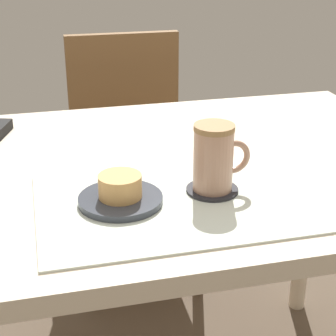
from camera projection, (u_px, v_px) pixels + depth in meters
The scene contains 7 objects.
dining_table at pixel (175, 196), 1.18m from camera, with size 1.12×0.79×0.71m.
wooden_chair at pixel (131, 146), 1.91m from camera, with size 0.43×0.43×0.82m.
placemat at pixel (174, 202), 0.98m from camera, with size 0.47×0.33×0.00m, color silver.
pastry_plate at pixel (121, 200), 0.97m from camera, with size 0.15×0.15×0.01m, color #333842.
pastry at pixel (120, 186), 0.96m from camera, with size 0.07×0.07×0.04m, color #E0A860.
coffee_coaster at pixel (212, 190), 1.01m from camera, with size 0.09×0.09×0.01m, color #232328.
coffee_mug at pixel (215, 157), 0.99m from camera, with size 0.11×0.07×0.12m.
Camera 1 is at (-0.27, -1.02, 1.16)m, focal length 60.00 mm.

